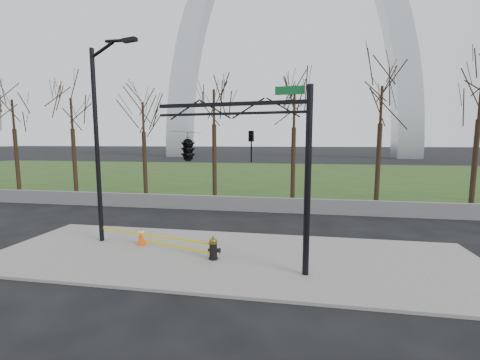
% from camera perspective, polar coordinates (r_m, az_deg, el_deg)
% --- Properties ---
extents(ground, '(500.00, 500.00, 0.00)m').
position_cam_1_polar(ground, '(12.11, -1.70, -13.90)').
color(ground, black).
rests_on(ground, ground).
extents(sidewalk, '(18.00, 6.00, 0.10)m').
position_cam_1_polar(sidewalk, '(12.09, -1.70, -13.68)').
color(sidewalk, slate).
rests_on(sidewalk, ground).
extents(grass_strip, '(120.00, 40.00, 0.06)m').
position_cam_1_polar(grass_strip, '(41.37, 6.65, 0.99)').
color(grass_strip, '#263F17').
rests_on(grass_strip, ground).
extents(guardrail, '(60.00, 0.30, 0.90)m').
position_cam_1_polar(guardrail, '(19.60, 3.00, -4.40)').
color(guardrail, '#59595B').
rests_on(guardrail, ground).
extents(gateway_arch, '(66.00, 6.00, 65.00)m').
position_cam_1_polar(gateway_arch, '(90.61, 8.76, 25.04)').
color(gateway_arch, '#B0B2B7').
rests_on(gateway_arch, ground).
extents(tree_row, '(50.31, 4.00, 9.14)m').
position_cam_1_polar(tree_row, '(23.08, 9.64, 7.52)').
color(tree_row, black).
rests_on(tree_row, ground).
extents(fire_hydrant, '(0.52, 0.34, 0.83)m').
position_cam_1_polar(fire_hydrant, '(11.65, -4.79, -12.24)').
color(fire_hydrant, black).
rests_on(fire_hydrant, sidewalk).
extents(traffic_cone, '(0.50, 0.50, 0.73)m').
position_cam_1_polar(traffic_cone, '(13.77, -17.35, -9.58)').
color(traffic_cone, '#F24F0C').
rests_on(traffic_cone, sidewalk).
extents(street_light, '(2.34, 0.80, 8.21)m').
position_cam_1_polar(street_light, '(14.22, -23.88, 7.92)').
color(street_light, black).
rests_on(street_light, ground).
extents(traffic_signal_mast, '(5.08, 2.53, 6.00)m').
position_cam_1_polar(traffic_signal_mast, '(10.60, -5.60, 6.03)').
color(traffic_signal_mast, black).
rests_on(traffic_signal_mast, ground).
extents(caution_tape, '(5.24, 1.27, 0.43)m').
position_cam_1_polar(caution_tape, '(12.90, -14.00, -10.39)').
color(caution_tape, yellow).
rests_on(caution_tape, ground).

